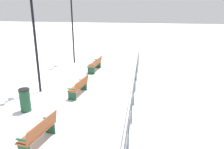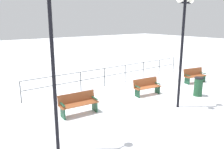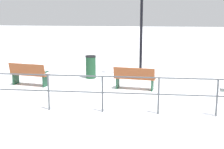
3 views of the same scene
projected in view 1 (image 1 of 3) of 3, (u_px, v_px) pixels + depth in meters
The scene contains 8 objects.
ground_plane at pixel (76, 95), 11.15m from camera, with size 80.00×80.00×0.00m, color white.
bench_nearest at pixel (96, 64), 14.86m from camera, with size 0.70×1.68×0.88m.
bench_second at pixel (79, 86), 10.98m from camera, with size 0.70×1.57×0.86m.
bench_third at pixel (39, 132), 7.12m from camera, with size 0.78×1.60×0.90m.
lamppost_near at pixel (72, 12), 15.88m from camera, with size 0.29×1.11×5.06m.
lamppost_middle at pixel (33, 22), 10.48m from camera, with size 0.30×1.02×4.81m.
waterfront_railing at pixel (135, 84), 10.55m from camera, with size 0.05×11.33×1.09m.
trash_bin at pixel (25, 100), 9.34m from camera, with size 0.45×0.45×0.98m.
Camera 1 is at (-3.20, 9.96, 4.36)m, focal length 36.26 mm.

